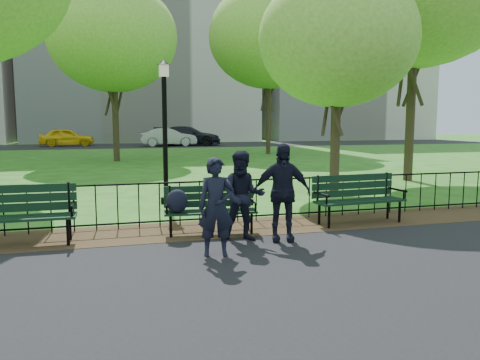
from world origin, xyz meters
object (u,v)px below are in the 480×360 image
object	(u,v)px
tree_far_c	(113,37)
sedan_dark	(188,136)
tree_near_e	(338,39)
tree_far_e	(269,37)
sedan_silver	(168,137)
person_left	(216,207)
taxi	(67,137)
person_mid	(243,196)
person_right	(282,192)
lamppost	(165,127)
park_bench_main	(196,203)
park_bench_left_a	(15,209)
park_bench_right_a	(357,193)

from	to	relation	value
tree_far_c	sedan_dark	bearing A→B (deg)	67.54
tree_near_e	tree_far_e	size ratio (longest dim) A/B	0.60
tree_near_e	sedan_silver	xyz separation A→B (m)	(-1.47, 27.61, -3.65)
tree_far_c	person_left	world-z (taller)	tree_far_c
tree_near_e	tree_far_c	bearing A→B (deg)	114.84
tree_near_e	tree_far_c	xyz separation A→B (m)	(-6.05, 13.06, 1.97)
taxi	tree_far_e	bearing A→B (deg)	-139.54
person_left	sedan_dark	world-z (taller)	sedan_dark
tree_near_e	taxi	xyz separation A→B (m)	(-9.82, 29.92, -3.66)
tree_far_c	person_mid	distance (m)	18.93
tree_far_c	person_right	bearing A→B (deg)	-82.41
lamppost	person_left	bearing A→B (deg)	-87.98
lamppost	tree_near_e	world-z (taller)	tree_near_e
park_bench_main	person_left	xyz separation A→B (m)	(0.05, -1.45, 0.18)
tree_far_c	park_bench_left_a	bearing A→B (deg)	-96.56
park_bench_left_a	sedan_dark	world-z (taller)	sedan_dark
person_mid	person_left	bearing A→B (deg)	-118.76
park_bench_left_a	taxi	size ratio (longest dim) A/B	0.43
taxi	sedan_dark	xyz separation A→B (m)	(10.23, -1.24, 0.07)
tree_near_e	sedan_dark	xyz separation A→B (m)	(0.41, 28.68, -3.59)
sedan_dark	tree_near_e	bearing A→B (deg)	-161.91
park_bench_right_a	tree_near_e	size ratio (longest dim) A/B	0.30
park_bench_left_a	sedan_silver	distance (m)	32.42
tree_far_c	tree_near_e	bearing A→B (deg)	-65.16
park_bench_left_a	tree_near_e	world-z (taller)	tree_near_e
person_left	lamppost	bearing A→B (deg)	99.36
park_bench_right_a	lamppost	world-z (taller)	lamppost
tree_far_e	person_left	size ratio (longest dim) A/B	7.00
tree_near_e	taxi	world-z (taller)	tree_near_e
lamppost	person_left	xyz separation A→B (m)	(0.17, -4.96, -1.18)
park_bench_main	person_left	size ratio (longest dim) A/B	1.14
park_bench_main	person_mid	bearing A→B (deg)	-38.37
person_mid	person_right	xyz separation A→B (m)	(0.65, -0.16, 0.06)
park_bench_left_a	person_right	bearing A→B (deg)	-11.69
person_right	sedan_silver	world-z (taller)	person_right
park_bench_main	park_bench_right_a	bearing A→B (deg)	8.00
tree_far_c	person_left	xyz separation A→B (m)	(1.12, -18.75, -5.63)
lamppost	tree_far_e	xyz separation A→B (m)	(8.67, 16.92, 5.47)
park_bench_right_a	tree_near_e	xyz separation A→B (m)	(1.61, 4.14, 3.82)
park_bench_left_a	lamppost	size ratio (longest dim) A/B	0.54
park_bench_main	park_bench_right_a	world-z (taller)	park_bench_right_a
sedan_dark	lamppost	bearing A→B (deg)	-171.70
person_mid	sedan_silver	world-z (taller)	person_mid
tree_near_e	tree_far_e	bearing A→B (deg)	77.57
person_right	tree_near_e	bearing A→B (deg)	66.67
park_bench_main	person_right	size ratio (longest dim) A/B	1.02
park_bench_main	taxi	bearing A→B (deg)	104.38
tree_far_e	sedan_dark	world-z (taller)	tree_far_e
park_bench_right_a	tree_near_e	bearing A→B (deg)	64.82
tree_far_e	lamppost	bearing A→B (deg)	-117.13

